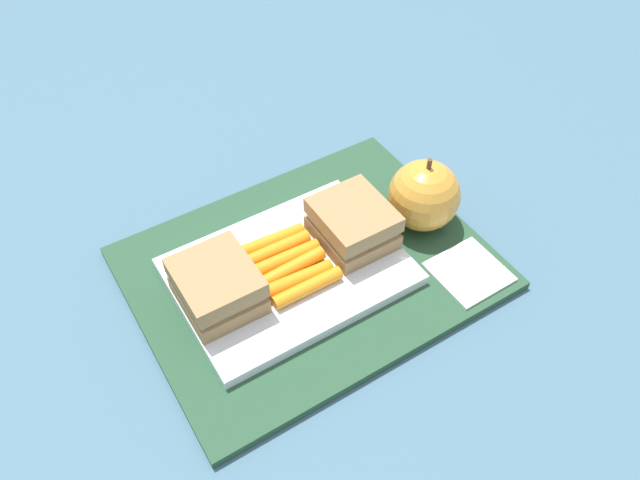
{
  "coord_description": "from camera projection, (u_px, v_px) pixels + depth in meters",
  "views": [
    {
      "loc": [
        -0.21,
        -0.36,
        0.51
      ],
      "look_at": [
        0.01,
        0.0,
        0.04
      ],
      "focal_mm": 35.12,
      "sensor_mm": 36.0,
      "label": 1
    }
  ],
  "objects": [
    {
      "name": "apple",
      "position": [
        424.0,
        195.0,
        0.67
      ],
      "size": [
        0.08,
        0.08,
        0.09
      ],
      "color": "gold",
      "rests_on": "lunchbag_mat"
    },
    {
      "name": "sandwich_half_left",
      "position": [
        217.0,
        286.0,
        0.6
      ],
      "size": [
        0.07,
        0.08,
        0.04
      ],
      "color": "#9E7A4C",
      "rests_on": "food_tray"
    },
    {
      "name": "carrot_sticks_bundle",
      "position": [
        288.0,
        263.0,
        0.63
      ],
      "size": [
        0.08,
        0.09,
        0.02
      ],
      "color": "orange",
      "rests_on": "food_tray"
    },
    {
      "name": "ground_plane",
      "position": [
        310.0,
        271.0,
        0.66
      ],
      "size": [
        2.4,
        2.4,
        0.0
      ],
      "primitive_type": "plane",
      "color": "#42667A"
    },
    {
      "name": "sandwich_half_right",
      "position": [
        353.0,
        223.0,
        0.65
      ],
      "size": [
        0.07,
        0.08,
        0.04
      ],
      "color": "#9E7A4C",
      "rests_on": "food_tray"
    },
    {
      "name": "food_tray",
      "position": [
        289.0,
        271.0,
        0.64
      ],
      "size": [
        0.23,
        0.17,
        0.01
      ],
      "primitive_type": "cube",
      "color": "white",
      "rests_on": "lunchbag_mat"
    },
    {
      "name": "lunchbag_mat",
      "position": [
        310.0,
        268.0,
        0.66
      ],
      "size": [
        0.36,
        0.28,
        0.01
      ],
      "primitive_type": "cube",
      "color": "#284C33",
      "rests_on": "ground_plane"
    },
    {
      "name": "paper_napkin",
      "position": [
        469.0,
        272.0,
        0.65
      ],
      "size": [
        0.07,
        0.07,
        0.0
      ],
      "primitive_type": "cube",
      "rotation": [
        0.0,
        0.0,
        0.01
      ],
      "color": "white",
      "rests_on": "lunchbag_mat"
    }
  ]
}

